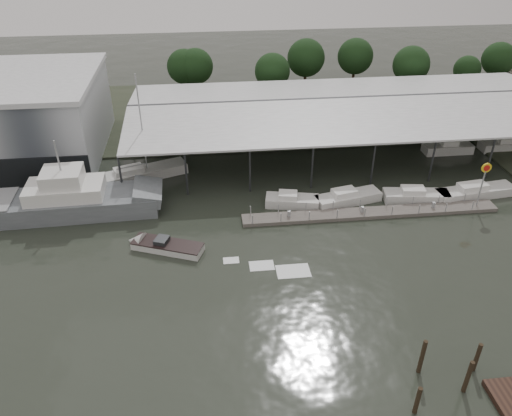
{
  "coord_description": "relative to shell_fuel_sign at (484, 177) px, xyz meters",
  "views": [
    {
      "loc": [
        -2.44,
        -33.98,
        29.16
      ],
      "look_at": [
        2.33,
        8.7,
        2.5
      ],
      "focal_mm": 35.0,
      "sensor_mm": 36.0,
      "label": 1
    }
  ],
  "objects": [
    {
      "name": "ground",
      "position": [
        -27.0,
        -9.99,
        -3.93
      ],
      "size": [
        200.0,
        200.0,
        0.0
      ],
      "primitive_type": "plane",
      "color": "#262B23",
      "rests_on": "ground"
    },
    {
      "name": "land_strip_far",
      "position": [
        -27.0,
        32.01,
        -3.83
      ],
      "size": [
        140.0,
        30.0,
        0.3
      ],
      "color": "#363C2D",
      "rests_on": "ground"
    },
    {
      "name": "storage_warehouse",
      "position": [
        -55.0,
        19.95,
        1.36
      ],
      "size": [
        24.5,
        20.5,
        10.5
      ],
      "color": "#AAB0B5",
      "rests_on": "ground"
    },
    {
      "name": "covered_boat_shed",
      "position": [
        -10.0,
        18.01,
        2.2
      ],
      "size": [
        58.24,
        24.0,
        6.96
      ],
      "color": "silver",
      "rests_on": "ground"
    },
    {
      "name": "floating_dock",
      "position": [
        -12.0,
        0.01,
        -3.72
      ],
      "size": [
        28.0,
        2.0,
        1.4
      ],
      "color": "#656059",
      "rests_on": "ground"
    },
    {
      "name": "shell_fuel_sign",
      "position": [
        0.0,
        0.0,
        0.0
      ],
      "size": [
        1.1,
        0.18,
        5.55
      ],
      "color": "#95989B",
      "rests_on": "ground"
    },
    {
      "name": "grey_trawler",
      "position": [
        -43.38,
        4.06,
        -2.35
      ],
      "size": [
        17.77,
        5.83,
        8.84
      ],
      "rotation": [
        0.0,
        0.0,
        0.03
      ],
      "color": "slate",
      "rests_on": "ground"
    },
    {
      "name": "white_sailboat",
      "position": [
        -37.31,
        11.17,
        -3.28
      ],
      "size": [
        10.85,
        6.13,
        13.04
      ],
      "rotation": [
        0.0,
        0.0,
        0.36
      ],
      "color": "silver",
      "rests_on": "ground"
    },
    {
      "name": "speedboat_underway",
      "position": [
        -34.23,
        -3.79,
        -3.53
      ],
      "size": [
        17.82,
        8.37,
        2.0
      ],
      "rotation": [
        0.0,
        0.0,
        2.76
      ],
      "color": "silver",
      "rests_on": "ground"
    },
    {
      "name": "moored_cruiser_0",
      "position": [
        -20.23,
        2.84,
        -3.31
      ],
      "size": [
        6.17,
        3.33,
        1.7
      ],
      "rotation": [
        0.0,
        0.0,
        -0.2
      ],
      "color": "silver",
      "rests_on": "ground"
    },
    {
      "name": "moored_cruiser_1",
      "position": [
        -13.87,
        2.79,
        -3.31
      ],
      "size": [
        7.82,
        3.83,
        1.7
      ],
      "rotation": [
        0.0,
        0.0,
        0.23
      ],
      "color": "silver",
      "rests_on": "ground"
    },
    {
      "name": "moored_cruiser_2",
      "position": [
        -6.06,
        2.39,
        -3.31
      ],
      "size": [
        7.51,
        3.13,
        1.7
      ],
      "rotation": [
        0.0,
        0.0,
        -0.13
      ],
      "color": "silver",
      "rests_on": "ground"
    },
    {
      "name": "moored_cruiser_3",
      "position": [
        1.02,
        2.48,
        -3.31
      ],
      "size": [
        9.56,
        3.36,
        1.7
      ],
      "rotation": [
        0.0,
        0.0,
        0.13
      ],
      "color": "silver",
      "rests_on": "ground"
    },
    {
      "name": "mooring_pilings",
      "position": [
        -13.81,
        -24.42,
        -2.88
      ],
      "size": [
        5.89,
        8.58,
        3.69
      ],
      "color": "#302618",
      "rests_on": "ground"
    },
    {
      "name": "horizon_tree_line",
      "position": [
        -4.96,
        37.75,
        1.83
      ],
      "size": [
        67.7,
        11.78,
        9.5
      ],
      "color": "#2F2015",
      "rests_on": "ground"
    }
  ]
}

